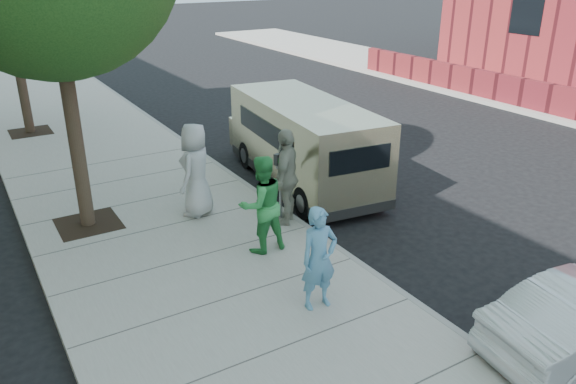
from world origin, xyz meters
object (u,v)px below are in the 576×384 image
Objects in this scene: parking_meter at (280,172)px; person_officer at (319,258)px; van at (302,141)px; person_striped_polo at (287,177)px; person_gray_shirt at (196,170)px; person_green_shirt at (262,204)px.

parking_meter is 3.14m from person_officer.
van is 2.54m from person_striped_polo.
person_gray_shirt is (-3.00, -0.65, 0.04)m from van.
person_green_shirt is at bearing 57.71° from person_gray_shirt.
parking_meter is 0.74× the size of person_striped_polo.
person_gray_shirt is at bearing -87.76° from person_striped_polo.
van is at bearing -173.86° from person_striped_polo.
van is 2.91× the size of person_gray_shirt.
person_green_shirt is 0.93× the size of person_striped_polo.
person_striped_polo is (1.38, -1.31, 0.01)m from person_gray_shirt.
person_gray_shirt reaches higher than person_officer.
person_officer is 3.04m from person_striped_polo.
person_green_shirt is (0.13, 2.03, 0.09)m from person_officer.
parking_meter is at bearing -126.08° from van.
van is 3.45× the size of person_officer.
person_green_shirt is at bearing 90.14° from person_officer.
person_officer reaches higher than parking_meter.
van is 2.89× the size of person_striped_polo.
person_gray_shirt is (-1.32, 1.17, -0.07)m from parking_meter.
van is 3.12× the size of person_green_shirt.
person_officer is at bearing -113.36° from van.
van is at bearing -135.02° from person_green_shirt.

